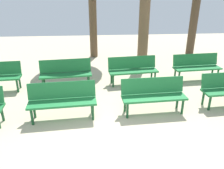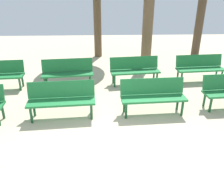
{
  "view_description": "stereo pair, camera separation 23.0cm",
  "coord_description": "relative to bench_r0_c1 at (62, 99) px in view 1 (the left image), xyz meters",
  "views": [
    {
      "loc": [
        -0.45,
        -3.33,
        2.92
      ],
      "look_at": [
        0.0,
        2.18,
        0.55
      ],
      "focal_mm": 35.99,
      "sensor_mm": 36.0,
      "label": 1
    },
    {
      "loc": [
        -0.22,
        -3.35,
        2.92
      ],
      "look_at": [
        0.0,
        2.18,
        0.55
      ],
      "focal_mm": 35.99,
      "sensor_mm": 36.0,
      "label": 2
    }
  ],
  "objects": [
    {
      "name": "bench_r1_c2",
      "position": [
        2.04,
        2.04,
        0.0
      ],
      "size": [
        1.64,
        0.64,
        0.87
      ],
      "rotation": [
        0.0,
        0.0,
        0.1
      ],
      "color": "#1E7238",
      "rests_on": "ground_plane"
    },
    {
      "name": "bench_r0_c1",
      "position": [
        0.0,
        0.0,
        0.0
      ],
      "size": [
        1.63,
        0.59,
        0.87
      ],
      "rotation": [
        0.0,
        0.0,
        0.07
      ],
      "color": "#1E7238",
      "rests_on": "ground_plane"
    },
    {
      "name": "bench_r1_c1",
      "position": [
        -0.12,
        1.88,
        0.0
      ],
      "size": [
        1.64,
        0.63,
        0.87
      ],
      "rotation": [
        0.0,
        0.0,
        0.1
      ],
      "color": "#1E7238",
      "rests_on": "ground_plane"
    },
    {
      "name": "ground_plane",
      "position": [
        1.24,
        -1.53,
        -0.5
      ],
      "size": [
        24.0,
        24.0,
        0.0
      ],
      "primitive_type": "plane",
      "color": "#BCAD8E"
    },
    {
      "name": "tree_0",
      "position": [
        5.41,
        5.43,
        1.0
      ],
      "size": [
        0.37,
        0.37,
        3.01
      ],
      "color": "#4C3A28",
      "rests_on": "ground_plane"
    },
    {
      "name": "tree_2",
      "position": [
        2.77,
        4.0,
        1.13
      ],
      "size": [
        0.41,
        0.41,
        3.27
      ],
      "color": "brown",
      "rests_on": "ground_plane"
    },
    {
      "name": "bench_r1_c3",
      "position": [
        4.26,
        2.18,
        0.0
      ],
      "size": [
        1.63,
        0.6,
        0.87
      ],
      "rotation": [
        0.0,
        0.0,
        0.08
      ],
      "color": "#1E7238",
      "rests_on": "ground_plane"
    },
    {
      "name": "bench_r0_c2",
      "position": [
        2.23,
        0.1,
        0.0
      ],
      "size": [
        1.62,
        0.57,
        0.87
      ],
      "rotation": [
        0.0,
        0.0,
        0.05
      ],
      "color": "#1E7238",
      "rests_on": "ground_plane"
    }
  ]
}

